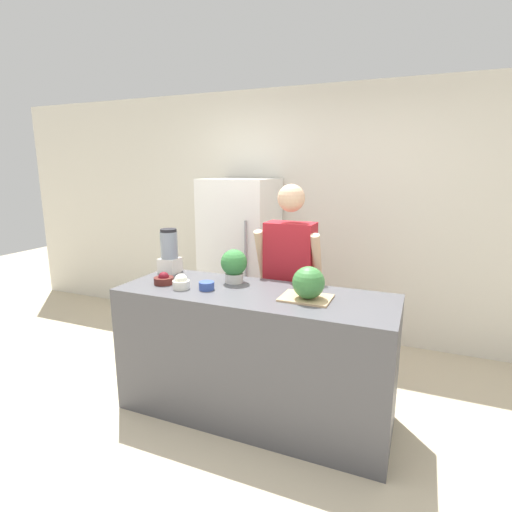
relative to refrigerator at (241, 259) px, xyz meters
The scene contains 12 objects.
ground_plane 1.98m from the refrigerator, 66.76° to the right, with size 14.00×14.00×0.00m, color beige.
wall_back 0.92m from the refrigerator, 27.99° to the left, with size 8.00×0.06×2.60m.
counter_island 1.53m from the refrigerator, 61.47° to the right, with size 1.95×0.69×0.94m.
refrigerator is the anchor object (origin of this frame).
person 1.10m from the refrigerator, 43.91° to the right, with size 0.53×0.27×1.67m.
cutting_board 1.70m from the refrigerator, 50.42° to the right, with size 0.33×0.25×0.01m.
watermelon 1.74m from the refrigerator, 50.31° to the right, with size 0.21×0.21×0.21m.
bowl_cherries 1.38m from the refrigerator, 89.71° to the right, with size 0.15×0.15×0.09m.
bowl_cream 1.45m from the refrigerator, 82.22° to the right, with size 0.12×0.12×0.11m.
bowl_small_blue 1.44m from the refrigerator, 74.83° to the right, with size 0.11×0.11×0.06m.
blender 1.12m from the refrigerator, 97.77° to the right, with size 0.15×0.15×0.36m.
potted_plant 1.26m from the refrigerator, 67.38° to the right, with size 0.20×0.20×0.25m.
Camera 1 is at (1.04, -2.11, 1.79)m, focal length 28.00 mm.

